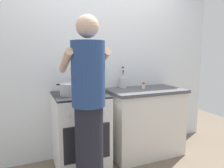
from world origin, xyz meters
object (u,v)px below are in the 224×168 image
at_px(stove_range, 80,131).
at_px(person, 89,110).
at_px(mixing_bowl, 92,90).
at_px(pot, 68,90).
at_px(utensil_crock, 123,81).
at_px(spice_bottle, 144,86).

bearing_deg(stove_range, person, -95.81).
bearing_deg(mixing_bowl, pot, -178.57).
xyz_separation_m(stove_range, utensil_crock, (0.66, 0.21, 0.55)).
bearing_deg(person, stove_range, 84.19).
height_order(pot, person, person).
distance_m(mixing_bowl, utensil_crock, 0.58).
height_order(mixing_bowl, person, person).
distance_m(stove_range, pot, 0.54).
relative_size(stove_range, mixing_bowl, 2.95).
relative_size(stove_range, spice_bottle, 10.87).
height_order(mixing_bowl, utensil_crock, utensil_crock).
relative_size(mixing_bowl, person, 0.18).
distance_m(mixing_bowl, person, 0.58).
bearing_deg(utensil_crock, pot, -162.70).
relative_size(pot, utensil_crock, 0.85).
height_order(utensil_crock, spice_bottle, utensil_crock).
distance_m(pot, person, 0.55).
xyz_separation_m(stove_range, person, (-0.06, -0.57, 0.41)).
xyz_separation_m(pot, mixing_bowl, (0.28, 0.01, -0.03)).
height_order(stove_range, pot, pot).
xyz_separation_m(pot, spice_bottle, (1.03, 0.08, -0.03)).
bearing_deg(person, mixing_bowl, 69.68).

